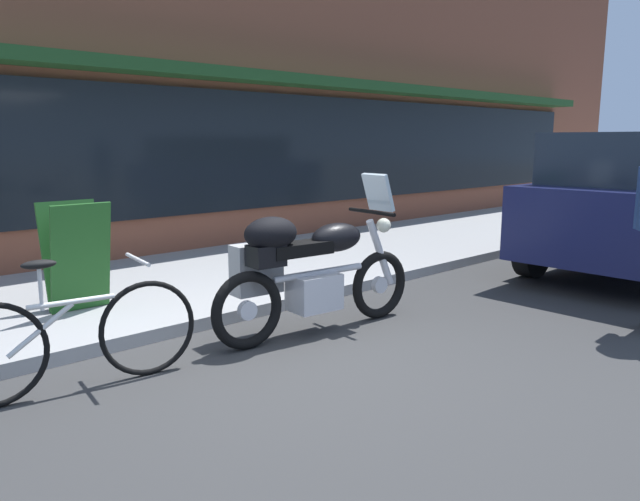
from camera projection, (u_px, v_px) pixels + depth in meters
name	position (u px, v px, depth m)	size (l,w,h in m)	color
ground_plane	(298.00, 367.00, 4.60)	(80.00, 80.00, 0.00)	#333333
storefront_building	(373.00, 80.00, 11.27)	(19.63, 0.90, 5.77)	brown
sidewalk_curb	(533.00, 220.00, 12.66)	(30.00, 3.15, 0.12)	#979797
touring_motorcycle	(305.00, 267.00, 5.28)	(2.14, 0.79, 1.41)	black
parked_bicycle	(74.00, 337.00, 4.10)	(1.72, 0.48, 0.95)	black
sandwich_board_sign	(76.00, 256.00, 5.66)	(0.55, 0.43, 1.02)	#1E511E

